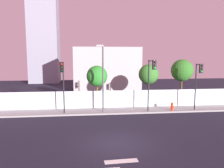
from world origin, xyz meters
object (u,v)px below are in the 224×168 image
at_px(traffic_light_right, 63,77).
at_px(street_lamp_curbside, 103,73).
at_px(roadside_tree_leftmost, 97,76).
at_px(roadside_tree_midleft, 149,75).
at_px(traffic_light_center, 151,75).
at_px(roadside_tree_midright, 182,71).
at_px(fire_hydrant, 172,106).
at_px(traffic_light_left, 199,77).

relative_size(traffic_light_right, street_lamp_curbside, 0.76).
bearing_deg(roadside_tree_leftmost, roadside_tree_midleft, 0.00).
relative_size(traffic_light_center, traffic_light_right, 1.03).
relative_size(roadside_tree_leftmost, roadside_tree_midleft, 0.98).
bearing_deg(roadside_tree_midright, fire_hydrant, -126.87).
xyz_separation_m(roadside_tree_leftmost, roadside_tree_midleft, (5.74, 0.00, 0.14)).
relative_size(traffic_light_left, traffic_light_right, 0.96).
bearing_deg(street_lamp_curbside, traffic_light_right, -169.05).
bearing_deg(roadside_tree_midleft, traffic_light_center, -101.47).
bearing_deg(traffic_light_center, street_lamp_curbside, 173.01).
bearing_deg(roadside_tree_leftmost, traffic_light_left, -18.73).
bearing_deg(traffic_light_right, roadside_tree_midleft, 21.69).
height_order(roadside_tree_leftmost, roadside_tree_midleft, roadside_tree_midleft).
xyz_separation_m(traffic_light_left, roadside_tree_leftmost, (-9.84, 3.34, -0.15)).
bearing_deg(traffic_light_center, roadside_tree_leftmost, 145.71).
height_order(fire_hydrant, roadside_tree_midleft, roadside_tree_midleft).
xyz_separation_m(traffic_light_left, traffic_light_right, (-13.10, -0.24, 0.17)).
height_order(traffic_light_left, fire_hydrant, traffic_light_left).
height_order(traffic_light_center, fire_hydrant, traffic_light_center).
relative_size(street_lamp_curbside, roadside_tree_leftmost, 1.42).
distance_m(fire_hydrant, roadside_tree_midleft, 4.50).
xyz_separation_m(traffic_light_left, roadside_tree_midleft, (-4.10, 3.34, -0.01)).
distance_m(traffic_light_center, traffic_light_right, 8.30).
distance_m(traffic_light_right, fire_hydrant, 11.12).
height_order(traffic_light_left, traffic_light_center, traffic_light_center).
bearing_deg(roadside_tree_midleft, street_lamp_curbside, -151.70).
xyz_separation_m(traffic_light_left, traffic_light_center, (-4.80, -0.10, 0.26)).
bearing_deg(traffic_light_center, fire_hydrant, 11.35).
height_order(traffic_light_left, roadside_tree_midleft, traffic_light_left).
relative_size(traffic_light_left, roadside_tree_midright, 0.90).
relative_size(traffic_light_left, roadside_tree_midleft, 1.00).
relative_size(roadside_tree_leftmost, roadside_tree_midright, 0.87).
bearing_deg(street_lamp_curbside, traffic_light_center, -6.99).
distance_m(traffic_light_right, street_lamp_curbside, 3.75).
xyz_separation_m(street_lamp_curbside, fire_hydrant, (6.98, -0.10, -3.37)).
bearing_deg(roadside_tree_midleft, roadside_tree_leftmost, 180.00).
relative_size(traffic_light_center, roadside_tree_midright, 0.97).
height_order(traffic_light_center, traffic_light_right, traffic_light_center).
bearing_deg(street_lamp_curbside, roadside_tree_midright, 17.32).
distance_m(street_lamp_curbside, roadside_tree_leftmost, 2.95).
height_order(street_lamp_curbside, roadside_tree_midleft, street_lamp_curbside).
distance_m(fire_hydrant, roadside_tree_leftmost, 8.44).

